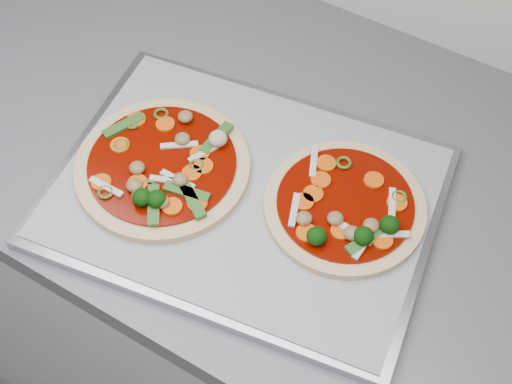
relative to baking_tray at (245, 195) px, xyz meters
The scene contains 6 objects.
base_cabinet 0.49m from the baking_tray, 130.15° to the left, with size 3.60×0.60×0.86m, color silver.
countertop 0.11m from the baking_tray, 130.15° to the left, with size 3.60×0.60×0.04m, color slate.
baking_tray is the anchor object (origin of this frame).
parchment 0.01m from the baking_tray, behind, with size 0.45×0.33×0.00m, color #A1A0A6.
pizza_left 0.11m from the baking_tray, 165.49° to the right, with size 0.26×0.26×0.04m.
pizza_right 0.13m from the baking_tray, 16.53° to the left, with size 0.23×0.23×0.03m.
Camera 1 is at (0.34, 0.79, 1.64)m, focal length 50.00 mm.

